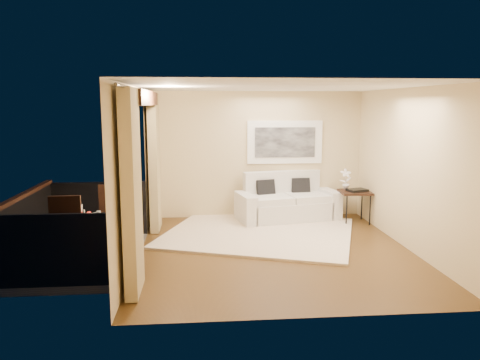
{
  "coord_description": "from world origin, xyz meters",
  "views": [
    {
      "loc": [
        -1.25,
        -7.45,
        2.42
      ],
      "look_at": [
        -0.51,
        0.99,
        1.05
      ],
      "focal_mm": 35.0,
      "sensor_mm": 36.0,
      "label": 1
    }
  ],
  "objects": [
    {
      "name": "balcony",
      "position": [
        -3.31,
        0.0,
        0.18
      ],
      "size": [
        1.81,
        2.6,
        1.17
      ],
      "color": "#605B56",
      "rests_on": "ground"
    },
    {
      "name": "artwork",
      "position": [
        0.59,
        2.46,
        1.62
      ],
      "size": [
        1.62,
        0.07,
        0.92
      ],
      "color": "white",
      "rests_on": "room_shell"
    },
    {
      "name": "rug",
      "position": [
        -0.14,
        1.07,
        0.02
      ],
      "size": [
        4.16,
        3.89,
        0.04
      ],
      "primitive_type": "cube",
      "rotation": [
        0.0,
        0.0,
        -0.34
      ],
      "color": "beige",
      "rests_on": "floor"
    },
    {
      "name": "orchid",
      "position": [
        1.77,
        1.87,
        0.89
      ],
      "size": [
        0.24,
        0.17,
        0.45
      ],
      "primitive_type": "imported",
      "rotation": [
        0.0,
        0.0,
        0.05
      ],
      "color": "white",
      "rests_on": "side_table"
    },
    {
      "name": "curtains",
      "position": [
        -2.11,
        0.0,
        1.34
      ],
      "size": [
        0.16,
        4.8,
        2.64
      ],
      "color": "tan",
      "rests_on": "ground"
    },
    {
      "name": "balcony_chair_near",
      "position": [
        -3.26,
        -0.53,
        0.63
      ],
      "size": [
        0.48,
        0.48,
        1.08
      ],
      "rotation": [
        0.0,
        0.0,
        0.02
      ],
      "color": "black",
      "rests_on": "balcony"
    },
    {
      "name": "sofa",
      "position": [
        0.57,
        2.09,
        0.36
      ],
      "size": [
        2.24,
        1.32,
        1.01
      ],
      "rotation": [
        0.0,
        0.0,
        0.21
      ],
      "color": "silver",
      "rests_on": "floor"
    },
    {
      "name": "vase",
      "position": [
        -2.96,
        -0.59,
        0.81
      ],
      "size": [
        0.04,
        0.04,
        0.18
      ],
      "primitive_type": "cylinder",
      "color": "silver",
      "rests_on": "bistro_table"
    },
    {
      "name": "floor",
      "position": [
        0.0,
        0.0,
        0.0
      ],
      "size": [
        5.0,
        5.0,
        0.0
      ],
      "primitive_type": "plane",
      "color": "#523718",
      "rests_on": "ground"
    },
    {
      "name": "ice_bucket",
      "position": [
        -3.13,
        -0.28,
        0.82
      ],
      "size": [
        0.18,
        0.18,
        0.2
      ],
      "primitive_type": "cylinder",
      "color": "white",
      "rests_on": "bistro_table"
    },
    {
      "name": "candle",
      "position": [
        -2.96,
        -0.26,
        0.75
      ],
      "size": [
        0.06,
        0.06,
        0.07
      ],
      "primitive_type": "cylinder",
      "color": "#FB2516",
      "rests_on": "bistro_table"
    },
    {
      "name": "room_shell",
      "position": [
        -2.13,
        0.0,
        2.52
      ],
      "size": [
        5.0,
        6.4,
        5.0
      ],
      "color": "white",
      "rests_on": "ground"
    },
    {
      "name": "bistro_table",
      "position": [
        -2.98,
        -0.41,
        0.63
      ],
      "size": [
        0.71,
        0.71,
        0.72
      ],
      "rotation": [
        0.0,
        0.0,
        0.19
      ],
      "color": "black",
      "rests_on": "balcony"
    },
    {
      "name": "balcony_chair_far",
      "position": [
        -2.81,
        0.89,
        0.6
      ],
      "size": [
        0.47,
        0.48,
        1.03
      ],
      "rotation": [
        0.0,
        0.0,
        3.2
      ],
      "color": "black",
      "rests_on": "balcony"
    },
    {
      "name": "tray",
      "position": [
        1.96,
        1.71,
        0.69
      ],
      "size": [
        0.45,
        0.38,
        0.05
      ],
      "primitive_type": "cube",
      "rotation": [
        0.0,
        0.0,
        0.3
      ],
      "color": "black",
      "rests_on": "side_table"
    },
    {
      "name": "glass_b",
      "position": [
        -2.78,
        -0.42,
        0.78
      ],
      "size": [
        0.06,
        0.06,
        0.12
      ],
      "primitive_type": "cylinder",
      "color": "white",
      "rests_on": "bistro_table"
    },
    {
      "name": "side_table",
      "position": [
        1.93,
        1.75,
        0.61
      ],
      "size": [
        0.64,
        0.64,
        0.66
      ],
      "rotation": [
        0.0,
        0.0,
        -0.05
      ],
      "color": "black",
      "rests_on": "floor"
    },
    {
      "name": "glass_a",
      "position": [
        -2.8,
        -0.53,
        0.78
      ],
      "size": [
        0.06,
        0.06,
        0.12
      ],
      "primitive_type": "cylinder",
      "color": "white",
      "rests_on": "bistro_table"
    }
  ]
}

